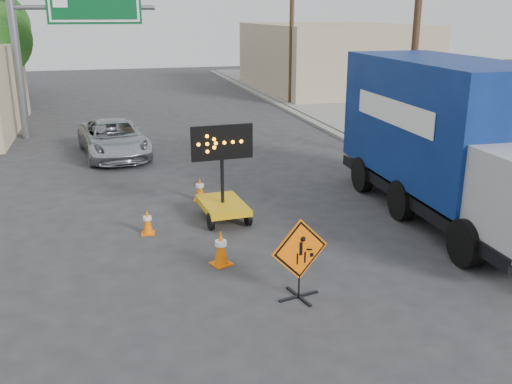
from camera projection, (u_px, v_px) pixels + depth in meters
name	position (u px, v px, depth m)	size (l,w,h in m)	color
ground	(291.00, 314.00, 10.72)	(100.00, 100.00, 0.00)	#2D2D30
curb_right	(336.00, 133.00, 26.30)	(0.40, 60.00, 0.12)	gray
sidewalk_right	(381.00, 131.00, 26.87)	(4.00, 60.00, 0.15)	gray
building_right_far	(330.00, 57.00, 40.86)	(10.00, 14.00, 4.60)	tan
highway_gantry	(63.00, 20.00, 24.59)	(6.18, 0.38, 6.90)	slate
utility_pole_near	(416.00, 33.00, 20.50)	(1.80, 0.26, 9.00)	#42321C
utility_pole_far	(292.00, 25.00, 33.37)	(1.80, 0.26, 9.00)	#42321C
construction_sign	(300.00, 257.00, 11.10)	(1.23, 0.88, 1.66)	black
arrow_board	(223.00, 199.00, 15.43)	(1.67, 1.92, 2.63)	#D8A10C
pickup_truck	(114.00, 139.00, 22.25)	(2.31, 5.00, 1.39)	#AEB0B5
box_truck	(449.00, 149.00, 15.29)	(3.11, 8.99, 4.23)	black
cone_a	(221.00, 248.00, 12.72)	(0.54, 0.54, 0.81)	#FA6605
cone_b	(147.00, 221.00, 14.52)	(0.38, 0.38, 0.66)	#FA6605
cone_c	(200.00, 189.00, 17.08)	(0.45, 0.45, 0.73)	#FA6605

